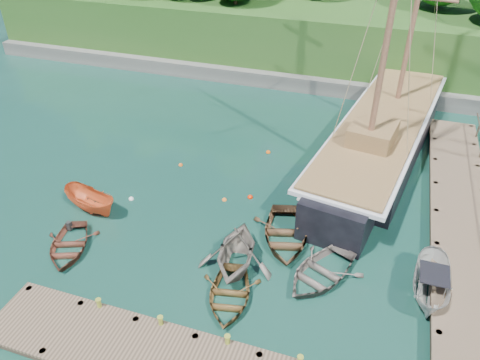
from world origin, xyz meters
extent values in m
plane|color=#12342D|center=(0.00, 0.00, 0.00)|extent=(160.00, 160.00, 0.00)
cylinder|color=#2F251C|center=(-7.70, -5.20, 0.05)|extent=(0.28, 0.28, 1.10)
cube|color=#46382B|center=(11.50, 7.00, 0.54)|extent=(3.20, 24.00, 0.12)
cube|color=#2F251C|center=(11.50, 7.00, 0.38)|extent=(3.20, 24.00, 0.20)
cylinder|color=#2F251C|center=(10.20, 18.70, 0.05)|extent=(0.28, 0.28, 1.10)
cylinder|color=#2F251C|center=(12.80, 18.70, 0.05)|extent=(0.28, 0.28, 1.10)
cylinder|color=olive|center=(-4.00, -5.10, 0.00)|extent=(0.26, 0.26, 0.45)
cylinder|color=olive|center=(-1.00, -5.10, 0.00)|extent=(0.26, 0.26, 0.45)
cylinder|color=olive|center=(2.00, -5.10, 0.00)|extent=(0.26, 0.26, 0.45)
imported|color=#572C1F|center=(-8.00, -1.90, 0.00)|extent=(4.04, 4.66, 0.81)
imported|color=#6E665B|center=(0.70, -0.24, 0.00)|extent=(4.29, 4.81, 2.31)
imported|color=brown|center=(1.10, -2.42, 0.00)|extent=(3.60, 4.48, 0.83)
imported|color=#645B53|center=(4.84, 0.32, 0.00)|extent=(4.80, 5.43, 0.93)
imported|color=#4D3420|center=(2.54, 2.49, 0.00)|extent=(4.66, 5.65, 1.02)
imported|color=orange|center=(-8.78, 1.46, 0.00)|extent=(4.12, 2.51, 1.49)
imported|color=beige|center=(9.88, 0.78, 0.00)|extent=(1.89, 4.45, 1.69)
cube|color=black|center=(6.53, 13.25, 0.82)|extent=(7.58, 16.29, 3.26)
cube|color=black|center=(8.18, 23.19, 0.82)|extent=(3.57, 5.31, 2.93)
cube|color=black|center=(5.07, 4.42, 0.82)|extent=(4.17, 4.56, 3.09)
cube|color=silver|center=(6.53, 13.25, 2.39)|extent=(8.44, 21.15, 0.25)
cube|color=brown|center=(6.53, 13.25, 2.64)|extent=(7.91, 20.64, 0.12)
cube|color=brown|center=(5.99, 9.94, 3.24)|extent=(3.00, 3.38, 1.20)
cylinder|color=brown|center=(8.77, 26.76, 3.84)|extent=(1.37, 6.84, 1.69)
cylinder|color=brown|center=(5.88, 9.28, 10.60)|extent=(0.36, 0.36, 15.91)
sphere|color=white|center=(-7.16, 3.12, 0.00)|extent=(0.31, 0.31, 0.31)
sphere|color=orange|center=(-1.78, 4.83, 0.00)|extent=(0.29, 0.29, 0.29)
sphere|color=#EF2500|center=(-0.39, 5.57, 0.00)|extent=(0.33, 0.33, 0.33)
sphere|color=silver|center=(2.49, 6.31, 0.00)|extent=(0.31, 0.31, 0.31)
sphere|color=orange|center=(-5.92, 7.59, 0.00)|extent=(0.30, 0.30, 0.30)
sphere|color=#D75007|center=(-0.79, 11.09, 0.00)|extent=(0.33, 0.33, 0.33)
cube|color=#474744|center=(-8.00, 24.00, 0.60)|extent=(50.00, 4.00, 1.40)
cube|color=#1E4F15|center=(-8.00, 30.00, 3.00)|extent=(50.00, 14.00, 6.00)
cylinder|color=#382616|center=(9.27, 30.39, 6.70)|extent=(0.36, 0.36, 1.40)
camera|label=1|loc=(6.33, -16.39, 16.76)|focal=35.00mm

